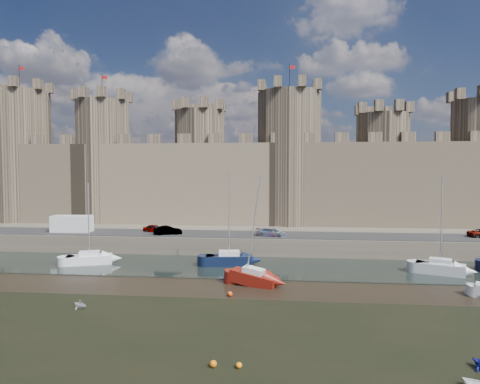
{
  "coord_description": "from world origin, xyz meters",
  "views": [
    {
      "loc": [
        1.2,
        -27.78,
        12.0
      ],
      "look_at": [
        -3.97,
        22.0,
        9.38
      ],
      "focal_mm": 32.0,
      "sensor_mm": 36.0,
      "label": 1
    }
  ],
  "objects_px": {
    "van": "(72,224)",
    "car_1": "(168,230)",
    "sailboat_2": "(440,267)",
    "car_2": "(271,232)",
    "sailboat_1": "(229,259)",
    "sailboat_0": "(89,258)",
    "car_0": "(155,229)",
    "sailboat_4": "(254,277)"
  },
  "relations": [
    {
      "from": "car_1",
      "to": "sailboat_1",
      "type": "height_order",
      "value": "sailboat_1"
    },
    {
      "from": "van",
      "to": "sailboat_4",
      "type": "height_order",
      "value": "sailboat_4"
    },
    {
      "from": "sailboat_0",
      "to": "sailboat_4",
      "type": "xyz_separation_m",
      "value": [
        21.34,
        -7.36,
        0.02
      ]
    },
    {
      "from": "sailboat_2",
      "to": "car_2",
      "type": "bearing_deg",
      "value": 175.76
    },
    {
      "from": "car_1",
      "to": "sailboat_1",
      "type": "xyz_separation_m",
      "value": [
        10.0,
        -7.87,
        -2.29
      ]
    },
    {
      "from": "van",
      "to": "car_2",
      "type": "bearing_deg",
      "value": -3.33
    },
    {
      "from": "sailboat_0",
      "to": "sailboat_2",
      "type": "relative_size",
      "value": 0.91
    },
    {
      "from": "car_0",
      "to": "sailboat_4",
      "type": "distance_m",
      "value": 24.79
    },
    {
      "from": "car_0",
      "to": "car_1",
      "type": "bearing_deg",
      "value": -111.3
    },
    {
      "from": "car_0",
      "to": "van",
      "type": "relative_size",
      "value": 0.61
    },
    {
      "from": "van",
      "to": "sailboat_0",
      "type": "height_order",
      "value": "sailboat_0"
    },
    {
      "from": "van",
      "to": "sailboat_2",
      "type": "distance_m",
      "value": 51.0
    },
    {
      "from": "sailboat_0",
      "to": "van",
      "type": "bearing_deg",
      "value": 106.29
    },
    {
      "from": "car_2",
      "to": "sailboat_2",
      "type": "distance_m",
      "value": 22.07
    },
    {
      "from": "van",
      "to": "car_1",
      "type": "bearing_deg",
      "value": -5.57
    },
    {
      "from": "van",
      "to": "sailboat_4",
      "type": "relative_size",
      "value": 0.51
    },
    {
      "from": "sailboat_2",
      "to": "car_0",
      "type": "bearing_deg",
      "value": -175.13
    },
    {
      "from": "van",
      "to": "sailboat_0",
      "type": "xyz_separation_m",
      "value": [
        7.49,
        -10.1,
        -2.98
      ]
    },
    {
      "from": "van",
      "to": "sailboat_1",
      "type": "distance_m",
      "value": 26.85
    },
    {
      "from": "car_0",
      "to": "sailboat_0",
      "type": "distance_m",
      "value": 12.47
    },
    {
      "from": "car_1",
      "to": "sailboat_4",
      "type": "relative_size",
      "value": 0.36
    },
    {
      "from": "car_0",
      "to": "car_2",
      "type": "height_order",
      "value": "car_2"
    },
    {
      "from": "sailboat_1",
      "to": "sailboat_2",
      "type": "relative_size",
      "value": 1.02
    },
    {
      "from": "car_0",
      "to": "car_2",
      "type": "bearing_deg",
      "value": -78.54
    },
    {
      "from": "car_2",
      "to": "sailboat_1",
      "type": "bearing_deg",
      "value": 162.8
    },
    {
      "from": "car_2",
      "to": "van",
      "type": "distance_m",
      "value": 30.19
    },
    {
      "from": "car_2",
      "to": "car_1",
      "type": "bearing_deg",
      "value": 105.39
    },
    {
      "from": "car_2",
      "to": "van",
      "type": "height_order",
      "value": "van"
    },
    {
      "from": "car_2",
      "to": "sailboat_0",
      "type": "xyz_separation_m",
      "value": [
        -22.67,
        -9.15,
        -2.32
      ]
    },
    {
      "from": "car_1",
      "to": "car_0",
      "type": "bearing_deg",
      "value": 31.66
    },
    {
      "from": "car_0",
      "to": "car_1",
      "type": "xyz_separation_m",
      "value": [
        2.62,
        -2.15,
        0.06
      ]
    },
    {
      "from": "van",
      "to": "sailboat_0",
      "type": "distance_m",
      "value": 12.92
    },
    {
      "from": "sailboat_1",
      "to": "sailboat_2",
      "type": "distance_m",
      "value": 24.67
    },
    {
      "from": "sailboat_1",
      "to": "car_1",
      "type": "bearing_deg",
      "value": 134.23
    },
    {
      "from": "car_0",
      "to": "sailboat_0",
      "type": "xyz_separation_m",
      "value": [
        -5.03,
        -11.18,
        -2.31
      ]
    },
    {
      "from": "car_1",
      "to": "sailboat_0",
      "type": "relative_size",
      "value": 0.4
    },
    {
      "from": "car_0",
      "to": "car_1",
      "type": "relative_size",
      "value": 0.88
    },
    {
      "from": "sailboat_4",
      "to": "car_0",
      "type": "bearing_deg",
      "value": 150.34
    },
    {
      "from": "car_1",
      "to": "car_2",
      "type": "height_order",
      "value": "car_1"
    },
    {
      "from": "car_1",
      "to": "car_2",
      "type": "xyz_separation_m",
      "value": [
        15.02,
        0.13,
        -0.05
      ]
    },
    {
      "from": "car_1",
      "to": "sailboat_1",
      "type": "relative_size",
      "value": 0.35
    },
    {
      "from": "sailboat_1",
      "to": "sailboat_4",
      "type": "xyz_separation_m",
      "value": [
        3.68,
        -8.52,
        -0.06
      ]
    }
  ]
}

